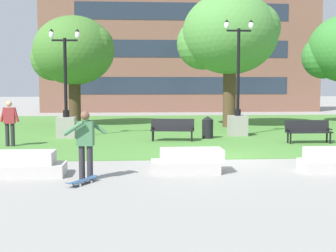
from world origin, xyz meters
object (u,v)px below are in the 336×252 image
concrete_block_center (26,164)px  park_bench_near_right (172,128)px  concrete_block_right (336,160)px  concrete_block_left (188,161)px  trash_bin (208,127)px  park_bench_near_left (308,130)px  person_bystander_near_lawn (10,121)px  skateboard (82,181)px  lamp_post_left (238,112)px  person_skateboarder (86,141)px  lamp_post_right (66,116)px

concrete_block_center → park_bench_near_right: (4.37, 7.00, 0.23)m
concrete_block_right → concrete_block_left: bearing=177.9°
concrete_block_left → trash_bin: bearing=77.2°
concrete_block_left → park_bench_near_left: (5.46, 5.70, 0.23)m
person_bystander_near_lawn → concrete_block_center: bearing=-71.9°
skateboard → lamp_post_left: bearing=58.9°
trash_bin → lamp_post_left: bearing=32.6°
park_bench_near_left → skateboard: bearing=-139.4°
park_bench_near_right → park_bench_near_left: bearing=-12.1°
person_bystander_near_lawn → park_bench_near_right: bearing=11.2°
park_bench_near_right → lamp_post_left: (3.12, 1.72, 0.53)m
park_bench_near_right → concrete_block_right: bearing=-61.0°
park_bench_near_right → person_bystander_near_lawn: (-6.26, -1.24, 0.45)m
park_bench_near_right → lamp_post_left: lamp_post_left is taller
skateboard → lamp_post_left: 11.54m
lamp_post_left → person_bystander_near_lawn: lamp_post_left is taller
trash_bin → concrete_block_right: bearing=-73.5°
skateboard → park_bench_near_right: (2.82, 8.13, 0.45)m
concrete_block_center → person_skateboarder: person_skateboarder is taller
park_bench_near_right → trash_bin: size_ratio=1.93×
person_skateboarder → person_bystander_near_lawn: person_bystander_near_lawn is taller
concrete_block_right → trash_bin: size_ratio=1.89×
lamp_post_right → trash_bin: size_ratio=4.90×
park_bench_near_left → person_bystander_near_lawn: size_ratio=1.05×
trash_bin → lamp_post_right: bearing=173.4°
concrete_block_center → concrete_block_left: bearing=2.2°
concrete_block_center → park_bench_near_left: size_ratio=1.07×
concrete_block_right → lamp_post_left: (-0.75, 8.72, 0.76)m
park_bench_near_left → trash_bin: (-3.73, 1.88, -0.04)m
park_bench_near_right → person_bystander_near_lawn: 6.39m
trash_bin → person_bystander_near_lawn: 8.10m
person_bystander_near_lawn → lamp_post_right: bearing=57.4°
skateboard → lamp_post_right: (-1.72, 9.58, 0.90)m
concrete_block_right → park_bench_near_right: bearing=119.0°
concrete_block_center → park_bench_near_left: bearing=31.2°
lamp_post_left → trash_bin: size_ratio=5.43×
concrete_block_center → park_bench_near_right: 8.26m
concrete_block_right → lamp_post_right: (-8.41, 8.44, 0.68)m
person_skateboarder → park_bench_near_right: bearing=70.0°
person_skateboarder → skateboard: 1.02m
concrete_block_left → park_bench_near_right: park_bench_near_right is taller
person_skateboarder → trash_bin: 9.45m
lamp_post_right → person_bystander_near_lawn: lamp_post_right is taller
skateboard → person_bystander_near_lawn: person_bystander_near_lawn is taller
lamp_post_right → concrete_block_right: bearing=-45.1°
concrete_block_center → concrete_block_right: (8.24, 0.01, 0.00)m
lamp_post_left → concrete_block_right: bearing=-85.1°
concrete_block_right → person_bystander_near_lawn: 11.67m
person_bystander_near_lawn → park_bench_near_left: bearing=0.5°
concrete_block_right → park_bench_near_left: park_bench_near_left is taller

